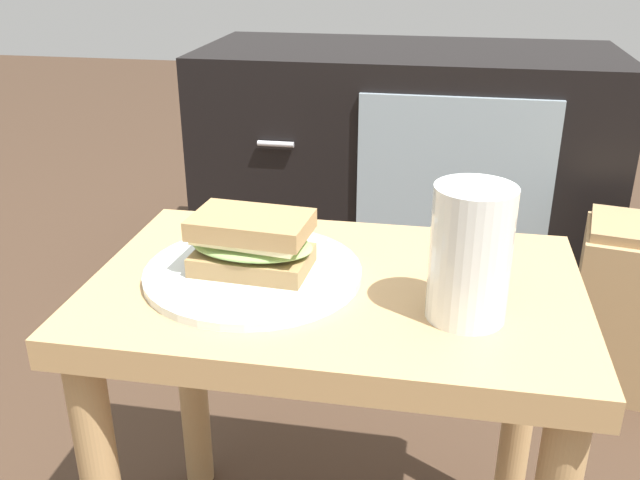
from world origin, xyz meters
TOP-DOWN VIEW (x-y plane):
  - side_table at (0.00, 0.00)m, footprint 0.56×0.36m
  - tv_cabinet at (0.02, 0.95)m, footprint 0.96×0.46m
  - plate at (-0.10, -0.01)m, footprint 0.25×0.25m
  - sandwich_front at (-0.10, -0.01)m, footprint 0.15×0.10m
  - beer_glass at (0.15, -0.05)m, footprint 0.08×0.08m

SIDE VIEW (x-z plane):
  - tv_cabinet at x=0.02m, z-range 0.00..0.58m
  - side_table at x=0.00m, z-range 0.14..0.60m
  - plate at x=-0.10m, z-range 0.46..0.47m
  - sandwich_front at x=-0.10m, z-range 0.47..0.54m
  - beer_glass at x=0.15m, z-range 0.46..0.60m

